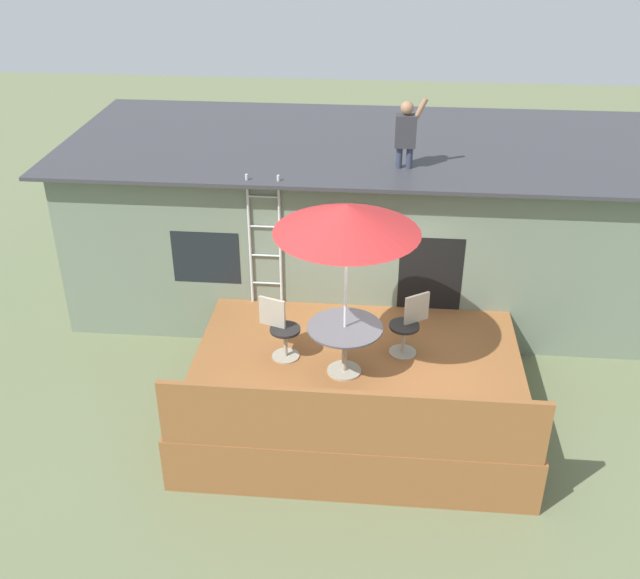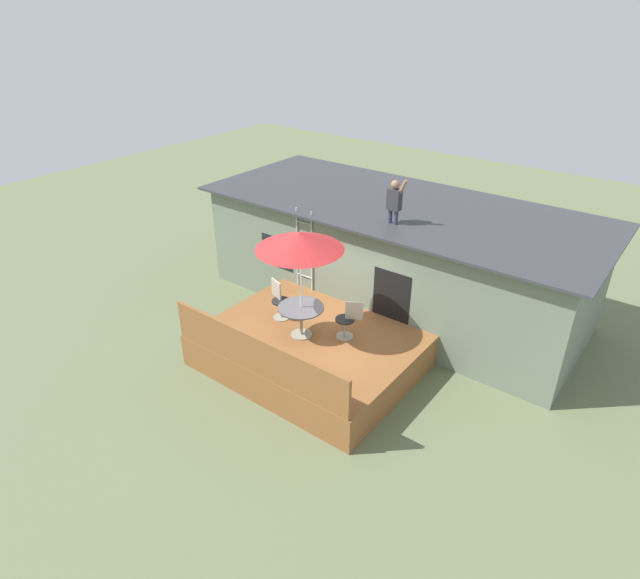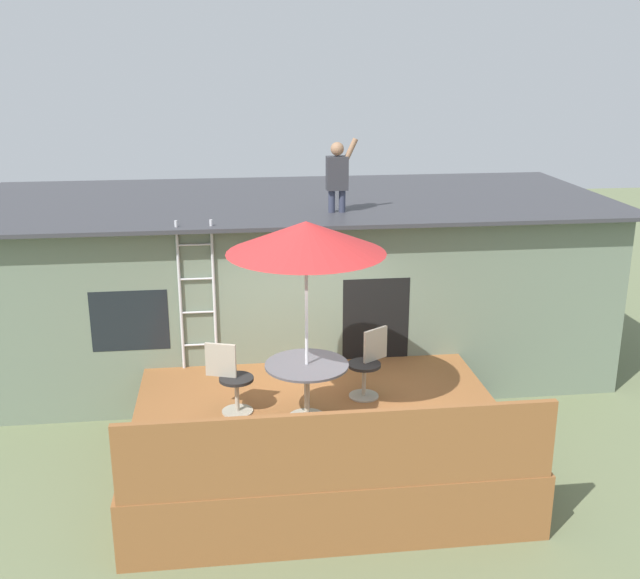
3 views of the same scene
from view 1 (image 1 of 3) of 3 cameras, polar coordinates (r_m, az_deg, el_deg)
The scene contains 10 objects.
ground_plane at distance 11.28m, azimuth 2.76°, elevation -8.82°, with size 40.00×40.00×0.00m, color #66704C.
house at distance 13.64m, azimuth 3.64°, elevation 5.45°, with size 10.50×4.50×2.91m.
deck at distance 11.04m, azimuth 2.81°, elevation -7.19°, with size 4.73×3.97×0.80m, color brown.
deck_railing at distance 8.99m, azimuth 2.34°, elevation -10.12°, with size 4.63×0.08×0.90m, color brown.
patio_table at distance 10.26m, azimuth 1.90°, elevation -3.61°, with size 1.04×1.04×0.74m.
patio_umbrella at distance 9.43m, azimuth 2.08°, elevation 5.42°, with size 1.90×1.90×2.54m.
step_ladder at distance 11.75m, azimuth -4.23°, elevation 3.70°, with size 0.52×0.04×2.20m.
person_figure at distance 11.71m, azimuth 6.62°, elevation 12.01°, with size 0.47×0.20×1.11m.
patio_chair_left at distance 10.68m, azimuth -3.03°, elevation -3.00°, with size 0.60×0.44×0.92m.
patio_chair_right at distance 10.83m, azimuth 6.77°, elevation -2.70°, with size 0.56×0.46×0.92m.
Camera 1 is at (0.27, -8.88, 6.95)m, focal length 41.92 mm.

